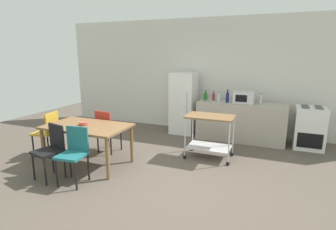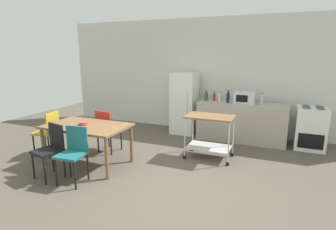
{
  "view_description": "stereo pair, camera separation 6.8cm",
  "coord_description": "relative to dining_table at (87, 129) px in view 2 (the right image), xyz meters",
  "views": [
    {
      "loc": [
        1.61,
        -3.68,
        2.02
      ],
      "look_at": [
        -0.37,
        1.2,
        0.8
      ],
      "focal_mm": 28.6,
      "sensor_mm": 36.0,
      "label": 1
    },
    {
      "loc": [
        1.68,
        -3.66,
        2.02
      ],
      "look_at": [
        -0.37,
        1.2,
        0.8
      ],
      "focal_mm": 28.6,
      "sensor_mm": 36.0,
      "label": 2
    }
  ],
  "objects": [
    {
      "name": "stove_oven",
      "position": [
        3.85,
        2.54,
        -0.22
      ],
      "size": [
        0.6,
        0.61,
        0.92
      ],
      "color": "white",
      "rests_on": "ground_plane"
    },
    {
      "name": "chair_mustard",
      "position": [
        -1.03,
        0.07,
        -0.15
      ],
      "size": [
        0.46,
        0.46,
        0.89
      ],
      "rotation": [
        0.0,
        0.0,
        -1.41
      ],
      "color": "gold",
      "rests_on": "ground_plane"
    },
    {
      "name": "bottle_sesame_oil",
      "position": [
        1.72,
        2.6,
        0.32
      ],
      "size": [
        0.06,
        0.06,
        0.23
      ],
      "color": "maroon",
      "rests_on": "kitchen_counter"
    },
    {
      "name": "back_wall",
      "position": [
        1.5,
        3.12,
        0.78
      ],
      "size": [
        8.4,
        0.12,
        2.9
      ],
      "primitive_type": "cube",
      "color": "silver",
      "rests_on": "ground_plane"
    },
    {
      "name": "ground_plane",
      "position": [
        1.5,
        -0.08,
        -0.67
      ],
      "size": [
        12.0,
        12.0,
        0.0
      ],
      "primitive_type": "plane",
      "color": "brown"
    },
    {
      "name": "fruit_bowl",
      "position": [
        -0.05,
        -0.02,
        0.11
      ],
      "size": [
        0.17,
        0.17,
        0.06
      ],
      "primitive_type": "cylinder",
      "color": "#B24C3F",
      "rests_on": "dining_table"
    },
    {
      "name": "refrigerator",
      "position": [
        0.95,
        2.62,
        0.1
      ],
      "size": [
        0.6,
        0.63,
        1.55
      ],
      "color": "white",
      "rests_on": "ground_plane"
    },
    {
      "name": "microwave",
      "position": [
        2.45,
        2.52,
        0.36
      ],
      "size": [
        0.46,
        0.35,
        0.26
      ],
      "color": "silver",
      "rests_on": "kitchen_counter"
    },
    {
      "name": "chair_red",
      "position": [
        -0.04,
        0.66,
        -0.15
      ],
      "size": [
        0.43,
        0.43,
        0.89
      ],
      "rotation": [
        0.0,
        0.0,
        3.06
      ],
      "color": "#B72D23",
      "rests_on": "ground_plane"
    },
    {
      "name": "chair_black",
      "position": [
        -0.2,
        -0.67,
        -0.15
      ],
      "size": [
        0.48,
        0.48,
        0.89
      ],
      "rotation": [
        0.0,
        0.0,
        -0.23
      ],
      "color": "black",
      "rests_on": "ground_plane"
    },
    {
      "name": "bottle_soy_sauce",
      "position": [
        2.08,
        2.46,
        0.35
      ],
      "size": [
        0.07,
        0.07,
        0.29
      ],
      "color": "navy",
      "rests_on": "kitchen_counter"
    },
    {
      "name": "dining_table",
      "position": [
        0.0,
        0.0,
        0.0
      ],
      "size": [
        1.5,
        0.9,
        0.75
      ],
      "color": "brown",
      "rests_on": "ground_plane"
    },
    {
      "name": "bottle_wine",
      "position": [
        1.86,
        2.52,
        0.32
      ],
      "size": [
        0.06,
        0.06,
        0.23
      ],
      "color": "silver",
      "rests_on": "kitchen_counter"
    },
    {
      "name": "kitchen_counter",
      "position": [
        2.4,
        2.52,
        -0.22
      ],
      "size": [
        2.0,
        0.64,
        0.9
      ],
      "primitive_type": "cube",
      "color": "#A89E8E",
      "rests_on": "ground_plane"
    },
    {
      "name": "chair_teal",
      "position": [
        0.26,
        -0.65,
        -0.15
      ],
      "size": [
        0.44,
        0.44,
        0.89
      ],
      "rotation": [
        0.0,
        0.0,
        0.1
      ],
      "color": "#1E666B",
      "rests_on": "ground_plane"
    },
    {
      "name": "bottle_hot_sauce",
      "position": [
        2.81,
        2.6,
        0.33
      ],
      "size": [
        0.06,
        0.06,
        0.24
      ],
      "color": "silver",
      "rests_on": "kitchen_counter"
    },
    {
      "name": "bottle_soda",
      "position": [
        1.53,
        2.56,
        0.33
      ],
      "size": [
        0.08,
        0.08,
        0.24
      ],
      "color": "#1E6628",
      "rests_on": "kitchen_counter"
    },
    {
      "name": "kitchen_cart",
      "position": [
        1.99,
        1.17,
        -0.1
      ],
      "size": [
        0.91,
        0.57,
        0.85
      ],
      "color": "brown",
      "rests_on": "ground_plane"
    }
  ]
}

